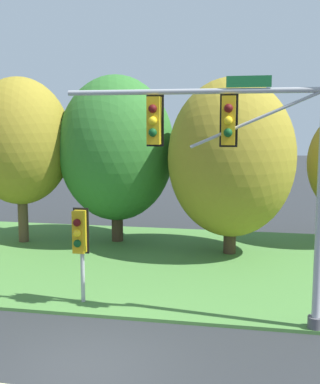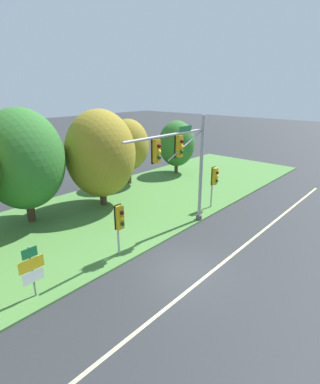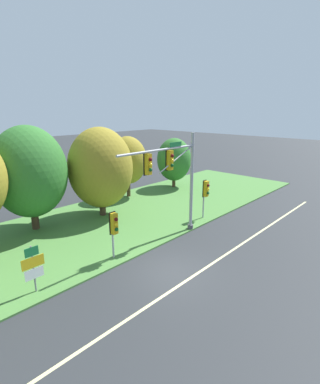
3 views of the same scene
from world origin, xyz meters
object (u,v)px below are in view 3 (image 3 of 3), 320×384
at_px(pedestrian_signal_further_along, 206,191).
at_px(tree_tall_centre, 128,160).
at_px(traffic_signal_mast, 175,172).
at_px(pedestrian_signal_near_kerb, 114,226).
at_px(route_sign_post, 33,265).
at_px(tree_mid_verge, 101,168).
at_px(tree_behind_signpost, 29,172).
at_px(tree_right_far, 174,160).

relative_size(pedestrian_signal_further_along, tree_tall_centre, 0.52).
xyz_separation_m(traffic_signal_mast, pedestrian_signal_further_along, (4.30, 0.48, -2.21)).
distance_m(traffic_signal_mast, pedestrian_signal_near_kerb, 5.31).
bearing_deg(tree_tall_centre, route_sign_post, -147.05).
height_order(traffic_signal_mast, tree_mid_verge, tree_mid_verge).
relative_size(tree_mid_verge, tree_tall_centre, 1.20).
bearing_deg(tree_mid_verge, route_sign_post, -143.72).
bearing_deg(tree_behind_signpost, route_sign_post, -115.33).
distance_m(pedestrian_signal_near_kerb, tree_tall_centre, 12.86).
height_order(pedestrian_signal_near_kerb, tree_tall_centre, tree_tall_centre).
xyz_separation_m(pedestrian_signal_near_kerb, tree_behind_signpost, (-1.09, 7.72, 2.16)).
bearing_deg(pedestrian_signal_further_along, pedestrian_signal_near_kerb, 179.81).
bearing_deg(tree_behind_signpost, pedestrian_signal_further_along, -37.53).
height_order(pedestrian_signal_near_kerb, tree_mid_verge, tree_mid_verge).
bearing_deg(tree_right_far, pedestrian_signal_near_kerb, -151.27).
bearing_deg(tree_right_far, tree_tall_centre, 171.30).
distance_m(pedestrian_signal_further_along, route_sign_post, 13.68).
height_order(traffic_signal_mast, pedestrian_signal_near_kerb, traffic_signal_mast).
relative_size(tree_behind_signpost, tree_tall_centre, 1.25).
relative_size(route_sign_post, tree_mid_verge, 0.33).
bearing_deg(tree_mid_verge, tree_tall_centre, 26.58).
xyz_separation_m(traffic_signal_mast, tree_behind_signpost, (-5.78, 8.23, -0.27)).
distance_m(pedestrian_signal_near_kerb, pedestrian_signal_further_along, 9.00).
bearing_deg(tree_behind_signpost, tree_tall_centre, 7.46).
xyz_separation_m(traffic_signal_mast, tree_mid_verge, (-0.70, 7.04, -0.54)).
relative_size(pedestrian_signal_near_kerb, route_sign_post, 1.20).
height_order(route_sign_post, tree_mid_verge, tree_mid_verge).
height_order(pedestrian_signal_further_along, tree_behind_signpost, tree_behind_signpost).
bearing_deg(tree_behind_signpost, pedestrian_signal_near_kerb, -81.99).
distance_m(route_sign_post, tree_right_far, 21.14).
xyz_separation_m(tree_tall_centre, tree_right_far, (5.85, -0.89, -0.54)).
bearing_deg(tree_mid_verge, pedestrian_signal_near_kerb, -121.45).
xyz_separation_m(traffic_signal_mast, tree_tall_centre, (4.31, 9.55, -0.87)).
distance_m(traffic_signal_mast, tree_mid_verge, 7.09).
height_order(traffic_signal_mast, tree_tall_centre, traffic_signal_mast).
bearing_deg(tree_right_far, tree_behind_signpost, -178.47).
height_order(tree_behind_signpost, tree_mid_verge, tree_behind_signpost).
distance_m(pedestrian_signal_near_kerb, route_sign_post, 4.70).
bearing_deg(pedestrian_signal_near_kerb, route_sign_post, 177.73).
relative_size(route_sign_post, tree_tall_centre, 0.40).
distance_m(route_sign_post, tree_tall_centre, 16.43).
height_order(route_sign_post, tree_behind_signpost, tree_behind_signpost).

